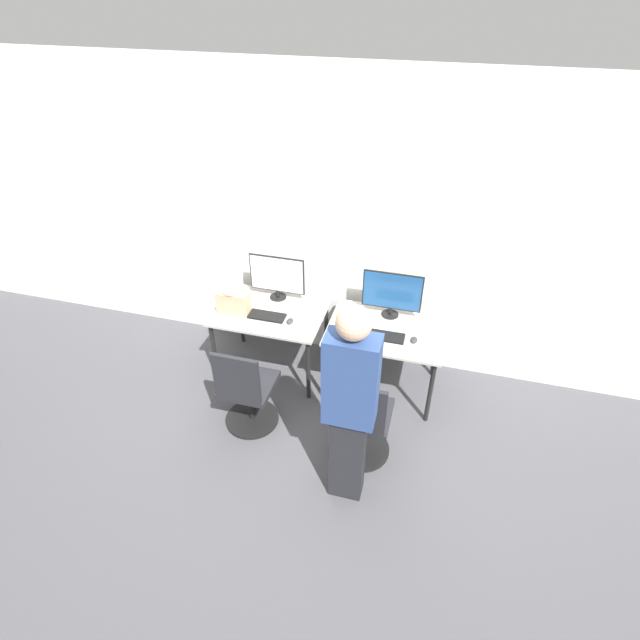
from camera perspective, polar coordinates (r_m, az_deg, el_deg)
ground_plane at (r=4.79m, az=-0.48°, el=-9.36°), size 20.00×20.00×0.00m
wall_back at (r=4.68m, az=2.39°, el=10.45°), size 12.00×0.05×2.80m
desk_left at (r=4.80m, az=-5.69°, el=0.32°), size 1.04×0.75×0.71m
monitor_left at (r=4.81m, az=-4.94°, el=5.01°), size 0.55×0.16×0.45m
keyboard_left at (r=4.67m, az=-6.19°, el=0.48°), size 0.36×0.15×0.02m
mouse_left at (r=4.57m, az=-3.45°, el=-0.11°), size 0.06×0.09×0.03m
office_chair_left at (r=4.38m, az=-8.37°, el=-8.38°), size 0.48×0.48×0.90m
desk_right at (r=4.57m, az=7.47°, el=-1.81°), size 1.04×0.75×0.71m
monitor_right at (r=4.58m, az=8.24°, el=3.06°), size 0.55×0.16×0.45m
keyboard_right at (r=4.43m, az=7.30°, el=-1.83°), size 0.36×0.15×0.02m
mouse_right at (r=4.41m, az=10.69°, el=-2.24°), size 0.06×0.09×0.03m
office_chair_right at (r=4.11m, az=4.80°, el=-11.79°), size 0.48×0.48×0.90m
person_right at (r=3.44m, az=3.45°, el=-9.38°), size 0.36×0.23×1.74m
handbag at (r=4.71m, az=-9.86°, el=2.05°), size 0.30×0.18×0.25m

